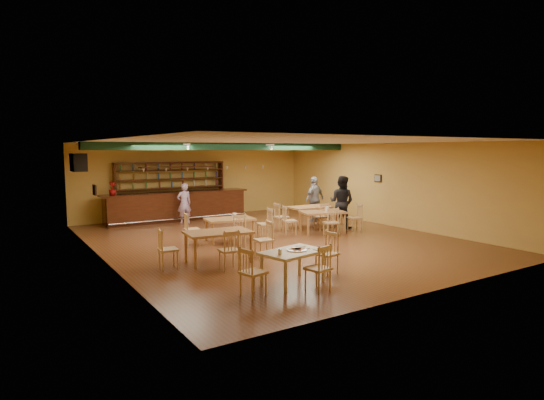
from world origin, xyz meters
TOP-DOWN VIEW (x-y plane):
  - floor at (0.00, 0.00)m, footprint 12.00×12.00m
  - ceiling_beam at (0.00, 2.80)m, footprint 10.00×0.30m
  - track_rail_left at (-1.80, 3.40)m, footprint 0.05×2.50m
  - track_rail_right at (1.40, 3.40)m, footprint 0.05×2.50m
  - ac_unit at (-4.80, 4.20)m, footprint 0.34×0.70m
  - picture_left at (-4.97, 1.00)m, footprint 0.04×0.34m
  - picture_right at (4.97, 0.50)m, footprint 0.04×0.34m
  - bar_counter at (-1.15, 5.15)m, footprint 5.75×0.85m
  - back_bar_hutch at (-1.15, 5.78)m, footprint 4.45×0.40m
  - poinsettia at (-3.57, 5.15)m, footprint 0.35×0.35m
  - dining_table_a at (-1.26, 0.45)m, footprint 1.52×1.03m
  - dining_table_b at (2.33, 1.22)m, footprint 1.51×0.93m
  - dining_table_c at (-2.67, -1.71)m, footprint 1.65×1.09m
  - dining_table_d at (2.02, 0.08)m, footprint 1.63×1.24m
  - near_table at (-2.14, -4.12)m, footprint 1.44×1.08m
  - pizza_tray at (-2.04, -4.12)m, footprint 0.52×0.52m
  - parmesan_shaker at (-2.55, -4.26)m, footprint 0.09×0.09m
  - napkin_stack at (-1.81, -3.94)m, footprint 0.25×0.23m
  - pizza_server at (-1.91, -4.08)m, footprint 0.33×0.23m
  - side_plate at (-1.63, -4.31)m, footprint 0.26×0.26m
  - patron_bar at (-1.19, 4.33)m, footprint 0.56×0.37m
  - patron_right_a at (3.13, 0.42)m, footprint 1.03×1.12m
  - patron_right_b at (3.22, 2.08)m, footprint 1.09×0.67m

SIDE VIEW (x-z plane):
  - floor at x=0.00m, z-range 0.00..0.00m
  - near_table at x=-2.14m, z-range 0.00..0.69m
  - dining_table_a at x=-1.26m, z-range 0.00..0.71m
  - dining_table_d at x=2.02m, z-range 0.00..0.72m
  - dining_table_b at x=2.33m, z-range 0.00..0.74m
  - dining_table_c at x=-2.67m, z-range 0.00..0.78m
  - bar_counter at x=-1.15m, z-range 0.00..1.13m
  - side_plate at x=-1.63m, z-range 0.69..0.71m
  - pizza_tray at x=-2.04m, z-range 0.69..0.71m
  - napkin_stack at x=-1.81m, z-range 0.69..0.72m
  - pizza_server at x=-1.91m, z-range 0.71..0.71m
  - parmesan_shaker at x=-2.55m, z-range 0.69..0.80m
  - patron_bar at x=-1.19m, z-range 0.00..1.52m
  - patron_right_b at x=3.22m, z-range 0.00..1.74m
  - patron_right_a at x=3.13m, z-range 0.00..1.85m
  - back_bar_hutch at x=-1.15m, z-range 0.00..2.28m
  - poinsettia at x=-3.57m, z-range 1.13..1.61m
  - picture_left at x=-4.97m, z-range 1.56..1.84m
  - picture_right at x=4.97m, z-range 1.56..1.84m
  - ac_unit at x=-4.80m, z-range 2.11..2.59m
  - ceiling_beam at x=0.00m, z-range 2.75..3.00m
  - track_rail_left at x=-1.80m, z-range 2.92..2.96m
  - track_rail_right at x=1.40m, z-range 2.92..2.96m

